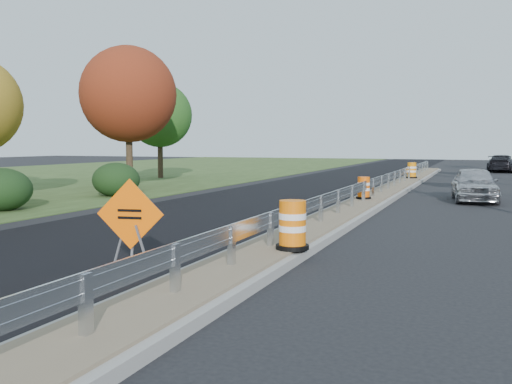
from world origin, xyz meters
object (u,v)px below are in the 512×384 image
at_px(caution_sign, 131,251).
at_px(barrel_median_near, 292,226).
at_px(car_dark_far, 501,163).
at_px(barrel_median_far, 412,171).
at_px(car_silver, 474,184).
at_px(barrel_median_mid, 364,188).

relative_size(caution_sign, barrel_median_near, 1.76).
distance_m(caution_sign, car_dark_far, 42.61).
height_order(barrel_median_far, car_dark_far, car_dark_far).
bearing_deg(car_silver, barrel_median_mid, -148.92).
xyz_separation_m(barrel_median_near, car_dark_far, (4.96, 39.66, -0.01)).
bearing_deg(barrel_median_mid, barrel_median_near, -86.37).
bearing_deg(barrel_median_far, car_dark_far, 69.77).
distance_m(barrel_median_mid, car_silver, 4.95).
xyz_separation_m(car_silver, car_dark_far, (1.71, 25.72, -0.00)).
bearing_deg(caution_sign, car_silver, 60.64).
xyz_separation_m(barrel_median_far, car_dark_far, (5.43, 14.74, 0.01)).
bearing_deg(barrel_median_far, barrel_median_near, -88.90).
relative_size(car_silver, car_dark_far, 0.85).
xyz_separation_m(barrel_median_near, barrel_median_far, (-0.48, 24.92, -0.02)).
relative_size(barrel_median_near, car_silver, 0.24).
height_order(caution_sign, barrel_median_mid, caution_sign).
distance_m(caution_sign, barrel_median_far, 27.31).
distance_m(car_silver, car_dark_far, 25.78).
relative_size(barrel_median_near, barrel_median_mid, 1.17).
distance_m(barrel_median_far, car_dark_far, 15.71).
distance_m(barrel_median_far, car_silver, 11.60).
bearing_deg(caution_sign, barrel_median_far, 75.65).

